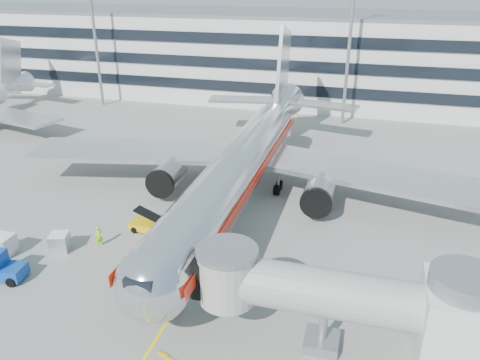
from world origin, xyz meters
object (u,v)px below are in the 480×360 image
(baggage_tug, at_px, (2,268))
(cargo_container_front, at_px, (3,245))
(ramp_worker, at_px, (99,237))
(main_jet, at_px, (245,161))
(belt_loader, at_px, (154,226))
(cargo_container_right, at_px, (60,242))

(baggage_tug, relative_size, cargo_container_front, 1.86)
(cargo_container_front, relative_size, ramp_worker, 0.94)
(main_jet, height_order, ramp_worker, main_jet)
(belt_loader, xyz_separation_m, baggage_tug, (-8.27, -9.78, 0.37))
(belt_loader, height_order, ramp_worker, belt_loader)
(main_jet, bearing_deg, belt_loader, -123.20)
(main_jet, distance_m, belt_loader, 11.78)
(belt_loader, xyz_separation_m, cargo_container_front, (-10.65, -6.85, 0.25))
(cargo_container_right, distance_m, cargo_container_front, 4.58)
(main_jet, relative_size, cargo_container_right, 26.72)
(belt_loader, bearing_deg, main_jet, 56.80)
(baggage_tug, distance_m, cargo_container_right, 5.11)
(ramp_worker, bearing_deg, cargo_container_front, 154.37)
(ramp_worker, bearing_deg, belt_loader, -7.32)
(belt_loader, relative_size, cargo_container_right, 2.52)
(main_jet, xyz_separation_m, ramp_worker, (-9.70, -12.83, -3.29))
(ramp_worker, bearing_deg, baggage_tug, -177.92)
(cargo_container_right, relative_size, ramp_worker, 1.01)
(belt_loader, relative_size, ramp_worker, 2.55)
(belt_loader, bearing_deg, cargo_container_front, -147.25)
(main_jet, xyz_separation_m, baggage_tug, (-14.41, -19.17, -3.22))
(baggage_tug, height_order, cargo_container_front, baggage_tug)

